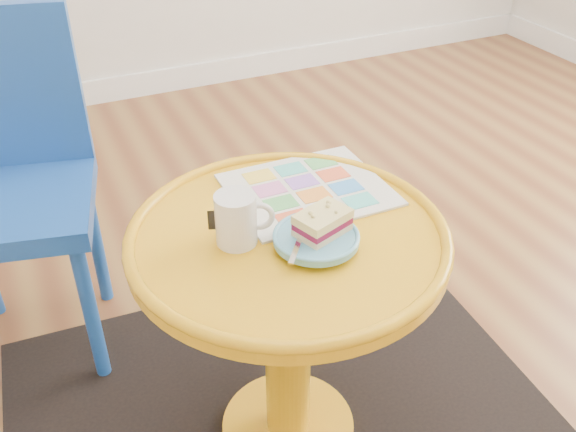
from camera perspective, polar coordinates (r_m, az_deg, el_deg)
name	(u,v)px	position (r m, az deg, el deg)	size (l,w,h in m)	color
floor	(429,325)	(1.94, 12.44, -9.47)	(4.00, 4.00, 0.00)	brown
room_walls	(29,215)	(2.42, -22.03, 0.07)	(4.00, 4.00, 4.00)	silver
rug	(288,428)	(1.65, 0.00, -18.37)	(1.30, 1.10, 0.01)	black
side_table	(288,298)	(1.34, 0.00, -7.33)	(0.62, 0.62, 0.59)	orange
chair	(9,171)	(1.74, -23.59, 3.66)	(0.47, 0.47, 0.90)	#17459A
newspaper	(308,190)	(1.37, 1.79, 2.37)	(0.33, 0.28, 0.01)	silver
mug	(237,218)	(1.19, -4.54, -0.16)	(0.11, 0.08, 0.10)	silver
plate	(316,238)	(1.20, 2.52, -2.01)	(0.16, 0.16, 0.02)	#5AA2BF
cake_slice	(323,222)	(1.19, 3.09, -0.58)	(0.12, 0.10, 0.04)	#D3BC8C
fork	(300,239)	(1.18, 1.10, -2.03)	(0.10, 0.12, 0.00)	silver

